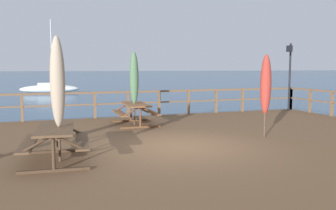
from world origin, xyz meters
name	(u,v)px	position (x,y,z in m)	size (l,w,h in m)	color
ground_plane	(180,170)	(0.00, 0.00, 0.00)	(600.00, 600.00, 0.00)	navy
wooden_deck	(180,158)	(0.00, 0.00, 0.32)	(16.78, 12.30, 0.63)	brown
railing_waterside_far	(128,100)	(0.00, 6.00, 1.36)	(16.58, 0.10, 1.09)	brown
picnic_table_mid_centre	(56,136)	(-3.12, -0.51, 1.20)	(1.57, 2.17, 0.78)	brown
picnic_table_mid_right	(135,109)	(-0.20, 3.92, 1.19)	(1.47, 2.02, 0.78)	brown
patio_umbrella_short_back	(58,82)	(-3.04, -0.56, 2.38)	(0.32, 0.32, 2.74)	#4C3828
patio_umbrella_tall_back_right	(134,78)	(-0.24, 3.90, 2.31)	(0.32, 0.32, 2.63)	#4C3828
patio_umbrella_short_front	(266,85)	(2.82, 0.31, 2.19)	(0.32, 0.32, 2.45)	#4C3828
lamp_post_hooked	(290,67)	(7.56, 5.31, 2.75)	(0.52, 0.54, 3.20)	black
sailboat_distant	(50,88)	(-2.68, 31.18, 0.51)	(6.05, 1.86, 7.72)	white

